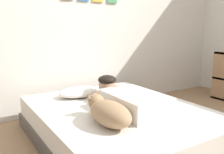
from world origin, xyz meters
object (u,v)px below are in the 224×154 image
Objects in this scene: person_lying at (126,98)px; dog at (108,112)px; coffee_cup at (115,91)px; pillow at (80,92)px; cell_phone at (130,103)px; bed at (119,124)px.

person_lying reaches higher than dog.
coffee_cup is at bearing 68.84° from person_lying.
pillow is at bearing 108.09° from person_lying.
coffee_cup is at bearing 53.83° from dog.
pillow is 0.61m from cell_phone.
person_lying is at bearing -111.16° from coffee_cup.
bed is 0.56m from coffee_cup.
pillow is 0.42m from coffee_cup.
person_lying is at bearing 35.61° from dog.
person_lying is at bearing -71.91° from pillow.
coffee_cup is 0.41m from cell_phone.
coffee_cup reaches higher than cell_phone.
person_lying reaches higher than coffee_cup.
coffee_cup is (0.20, 0.50, -0.07)m from person_lying.
dog is at bearing -135.64° from bed.
person_lying is 0.45m from dog.
dog is at bearing -144.39° from person_lying.
pillow is 0.66m from person_lying.
person_lying is at bearing -39.41° from bed.
dog reaches higher than pillow.
pillow is 4.16× the size of coffee_cup.
dog reaches higher than coffee_cup.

